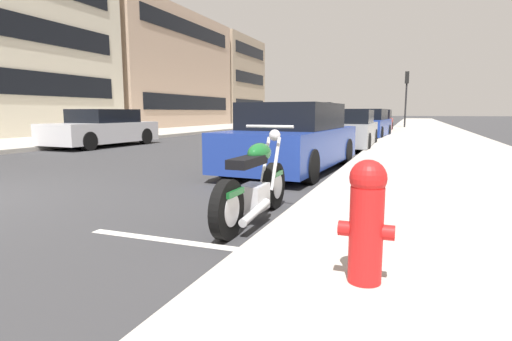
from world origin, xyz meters
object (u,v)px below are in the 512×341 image
at_px(parked_car_far_down_curb, 367,124).
at_px(parked_car_mid_block, 377,122).
at_px(parked_car_second_in_row, 293,139).
at_px(car_opposite_curb, 102,129).
at_px(crossing_truck, 306,115).
at_px(parked_car_near_corner, 345,130).
at_px(parked_motorcycle, 255,186).
at_px(traffic_signal_near_corner, 407,87).
at_px(fire_hydrant, 367,218).

xyz_separation_m(parked_car_far_down_curb, parked_car_mid_block, (6.06, 0.01, -0.01)).
bearing_deg(parked_car_far_down_curb, parked_car_mid_block, 3.62).
bearing_deg(parked_car_second_in_row, car_opposite_curb, 70.61).
relative_size(parked_car_mid_block, crossing_truck, 0.80).
bearing_deg(car_opposite_curb, crossing_truck, 172.58).
bearing_deg(crossing_truck, parked_car_near_corner, 103.51).
distance_m(parked_motorcycle, car_opposite_curb, 11.77).
distance_m(parked_motorcycle, parked_car_far_down_curb, 15.85).
bearing_deg(car_opposite_curb, traffic_signal_near_corner, 155.31).
bearing_deg(parked_car_second_in_row, traffic_signal_near_corner, -1.09).
distance_m(parked_car_near_corner, parked_car_far_down_curb, 5.85).
bearing_deg(crossing_truck, parked_car_mid_block, 138.56).
height_order(parked_car_far_down_curb, car_opposite_curb, parked_car_far_down_curb).
height_order(parked_motorcycle, parked_car_second_in_row, parked_car_second_in_row).
height_order(parked_car_mid_block, car_opposite_curb, parked_car_mid_block).
xyz_separation_m(parked_car_mid_block, fire_hydrant, (-23.52, -1.77, -0.09)).
height_order(parked_car_second_in_row, car_opposite_curb, parked_car_second_in_row).
distance_m(parked_car_second_in_row, crossing_truck, 22.39).
xyz_separation_m(parked_motorcycle, crossing_truck, (25.95, 5.87, 0.59)).
distance_m(parked_car_second_in_row, fire_hydrant, 6.16).
distance_m(parked_motorcycle, parked_car_mid_block, 21.91).
bearing_deg(crossing_truck, parked_car_second_in_row, 98.17).
bearing_deg(fire_hydrant, parked_car_mid_block, 4.31).
bearing_deg(traffic_signal_near_corner, parked_car_near_corner, 174.67).
height_order(fire_hydrant, traffic_signal_near_corner, traffic_signal_near_corner).
bearing_deg(parked_car_far_down_curb, parked_car_near_corner, -177.65).
bearing_deg(car_opposite_curb, parked_car_near_corner, 107.67).
relative_size(parked_motorcycle, parked_car_second_in_row, 0.44).
height_order(parked_car_mid_block, traffic_signal_near_corner, traffic_signal_near_corner).
distance_m(parked_car_near_corner, parked_car_mid_block, 11.91).
height_order(parked_motorcycle, crossing_truck, crossing_truck).
bearing_deg(fire_hydrant, crossing_truck, 14.80).
distance_m(parked_car_second_in_row, traffic_signal_near_corner, 23.67).
bearing_deg(parked_car_far_down_curb, fire_hydrant, -170.65).
bearing_deg(parked_motorcycle, parked_car_far_down_curb, 2.00).
bearing_deg(parked_car_near_corner, traffic_signal_near_corner, -5.90).
xyz_separation_m(parked_motorcycle, parked_car_near_corner, (9.99, 0.48, 0.22)).
relative_size(crossing_truck, fire_hydrant, 6.79).
height_order(parked_motorcycle, parked_car_mid_block, parked_car_mid_block).
xyz_separation_m(parked_motorcycle, parked_car_mid_block, (21.90, 0.37, 0.24)).
relative_size(crossing_truck, traffic_signal_near_corner, 1.39).
bearing_deg(traffic_signal_near_corner, car_opposite_curb, 153.18).
relative_size(parked_car_mid_block, fire_hydrant, 5.44).
bearing_deg(traffic_signal_near_corner, parked_motorcycle, 177.59).
height_order(parked_car_far_down_curb, traffic_signal_near_corner, traffic_signal_near_corner).
bearing_deg(parked_car_near_corner, crossing_truck, 18.09).
xyz_separation_m(parked_car_near_corner, fire_hydrant, (-11.61, -1.89, -0.06)).
height_order(parked_motorcycle, parked_car_near_corner, parked_car_near_corner).
xyz_separation_m(parked_car_far_down_curb, traffic_signal_near_corner, (11.79, -1.52, 2.36)).
height_order(crossing_truck, traffic_signal_near_corner, traffic_signal_near_corner).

